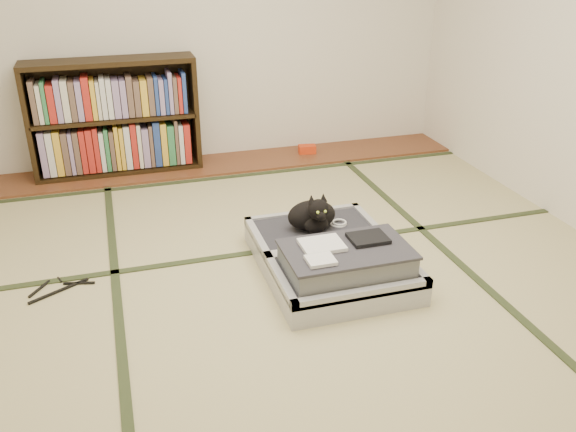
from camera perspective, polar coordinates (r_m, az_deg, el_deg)
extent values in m
plane|color=tan|center=(3.52, 0.87, -6.13)|extent=(4.50, 4.50, 0.00)
cube|color=brown|center=(5.27, -5.73, 4.93)|extent=(4.00, 0.50, 0.02)
cube|color=red|center=(5.46, 1.80, 6.28)|extent=(0.16, 0.11, 0.07)
plane|color=silver|center=(5.23, -6.89, 18.18)|extent=(4.00, 0.00, 4.00)
cube|color=#2D381E|center=(3.39, -15.62, -8.39)|extent=(0.05, 4.50, 0.01)
cube|color=#2D381E|center=(3.90, 15.06, -3.66)|extent=(0.05, 4.50, 0.01)
cube|color=#2D381E|center=(3.85, -0.93, -3.10)|extent=(4.00, 0.05, 0.01)
cube|color=#2D381E|center=(5.00, -5.03, 3.73)|extent=(4.00, 0.05, 0.01)
cube|color=black|center=(5.15, -23.06, 7.93)|extent=(0.04, 0.30, 0.85)
cube|color=black|center=(5.16, -8.75, 9.69)|extent=(0.04, 0.30, 0.85)
cube|color=black|center=(5.25, -15.35, 4.28)|extent=(1.32, 0.30, 0.04)
cube|color=black|center=(5.01, -16.52, 13.69)|extent=(1.32, 0.30, 0.04)
cube|color=black|center=(5.11, -15.91, 8.86)|extent=(1.26, 0.30, 0.03)
cube|color=black|center=(5.25, -15.98, 9.29)|extent=(1.32, 0.02, 0.85)
cube|color=gray|center=(5.16, -15.62, 6.49)|extent=(1.18, 0.21, 0.36)
cube|color=gray|center=(5.05, -16.16, 10.86)|extent=(1.18, 0.21, 0.32)
cube|color=#AEAEB3|center=(3.39, 5.39, -6.21)|extent=(0.78, 0.52, 0.13)
cube|color=#2D2C33|center=(3.37, 5.41, -5.70)|extent=(0.70, 0.44, 0.10)
cube|color=#AEAEB3|center=(3.17, 7.04, -7.23)|extent=(0.78, 0.04, 0.05)
cube|color=#AEAEB3|center=(3.55, 4.01, -3.29)|extent=(0.78, 0.04, 0.05)
cube|color=#AEAEB3|center=(3.25, -0.64, -6.12)|extent=(0.04, 0.52, 0.05)
cube|color=#AEAEB3|center=(3.50, 11.06, -4.19)|extent=(0.04, 0.52, 0.05)
cube|color=#AEAEB3|center=(3.81, 2.51, -2.32)|extent=(0.78, 0.52, 0.13)
cube|color=#2D2C33|center=(3.80, 2.52, -1.85)|extent=(0.70, 0.44, 0.10)
cube|color=#AEAEB3|center=(3.58, 3.78, -2.98)|extent=(0.78, 0.04, 0.05)
cube|color=#AEAEB3|center=(3.98, 1.41, 0.13)|extent=(0.78, 0.04, 0.05)
cube|color=#AEAEB3|center=(3.69, -2.89, -2.08)|extent=(0.04, 0.52, 0.05)
cube|color=#AEAEB3|center=(3.91, 7.64, -0.63)|extent=(0.04, 0.52, 0.05)
cylinder|color=black|center=(3.56, 3.90, -3.06)|extent=(0.70, 0.02, 0.02)
cube|color=gray|center=(3.33, 5.48, -4.30)|extent=(0.66, 0.40, 0.13)
cube|color=#35343B|center=(3.29, 5.53, -3.13)|extent=(0.68, 0.43, 0.02)
cube|color=white|center=(3.28, 3.19, -2.70)|extent=(0.23, 0.19, 0.02)
cube|color=black|center=(3.37, 7.51, -2.06)|extent=(0.21, 0.17, 0.02)
cube|color=white|center=(3.13, 3.07, -4.14)|extent=(0.15, 0.12, 0.02)
cube|color=white|center=(3.12, 3.16, -9.04)|extent=(0.06, 0.01, 0.04)
cube|color=white|center=(3.17, 5.30, -8.85)|extent=(0.05, 0.01, 0.04)
cube|color=orange|center=(3.30, 11.23, -7.51)|extent=(0.05, 0.01, 0.04)
cube|color=#197F33|center=(3.26, 10.11, -7.43)|extent=(0.04, 0.01, 0.03)
ellipsoid|color=black|center=(3.74, 2.22, 0.06)|extent=(0.30, 0.20, 0.19)
ellipsoid|color=black|center=(3.67, 2.66, -0.79)|extent=(0.15, 0.11, 0.11)
ellipsoid|color=black|center=(3.60, 2.86, 0.63)|extent=(0.13, 0.12, 0.12)
sphere|color=black|center=(3.56, 3.13, -0.01)|extent=(0.06, 0.06, 0.06)
cone|color=black|center=(3.58, 2.20, 1.60)|extent=(0.05, 0.06, 0.06)
cone|color=black|center=(3.60, 3.33, 1.74)|extent=(0.05, 0.06, 0.06)
sphere|color=#A5BF33|center=(3.54, 2.81, 0.34)|extent=(0.02, 0.02, 0.02)
sphere|color=#A5BF33|center=(3.55, 3.50, 0.43)|extent=(0.02, 0.02, 0.02)
cylinder|color=black|center=(3.88, 3.21, -0.08)|extent=(0.18, 0.11, 0.03)
torus|color=white|center=(3.84, 4.72, -0.73)|extent=(0.11, 0.11, 0.01)
torus|color=white|center=(3.83, 4.82, -0.58)|extent=(0.09, 0.09, 0.01)
cube|color=black|center=(3.65, -20.64, -6.57)|extent=(0.32, 0.19, 0.01)
cube|color=black|center=(3.71, -22.25, -6.33)|extent=(0.11, 0.16, 0.01)
cube|color=black|center=(3.68, -18.97, -5.96)|extent=(0.18, 0.05, 0.01)
cylinder|color=black|center=(3.75, -20.57, -5.60)|extent=(0.03, 0.06, 0.01)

